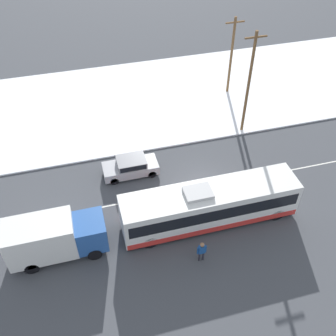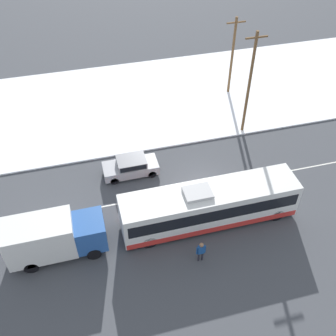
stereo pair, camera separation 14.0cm
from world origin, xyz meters
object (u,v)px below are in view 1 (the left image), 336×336
(city_bus, at_px, (210,205))
(utility_pole_snowlot, at_px, (231,55))
(utility_pole_roadside, at_px, (249,83))
(sedan_car, at_px, (131,166))
(pedestrian_at_stop, at_px, (202,250))
(box_truck, at_px, (54,237))

(city_bus, xyz_separation_m, utility_pole_snowlot, (7.42, 15.31, 2.48))
(utility_pole_roadside, bearing_deg, city_bus, -125.06)
(city_bus, height_order, sedan_car, city_bus)
(pedestrian_at_stop, bearing_deg, box_truck, 161.63)
(pedestrian_at_stop, distance_m, utility_pole_roadside, 14.79)
(city_bus, relative_size, sedan_car, 2.84)
(box_truck, bearing_deg, utility_pole_snowlot, 41.08)
(pedestrian_at_stop, bearing_deg, utility_pole_roadside, 56.76)
(box_truck, distance_m, sedan_car, 8.61)
(sedan_car, bearing_deg, utility_pole_snowlot, -141.55)
(city_bus, bearing_deg, utility_pole_roadside, 54.94)
(city_bus, height_order, utility_pole_snowlot, utility_pole_snowlot)
(sedan_car, xyz_separation_m, utility_pole_snowlot, (11.68, 9.27, 3.21))
(box_truck, relative_size, sedan_car, 1.43)
(pedestrian_at_stop, bearing_deg, utility_pole_snowlot, 63.90)
(pedestrian_at_stop, bearing_deg, sedan_car, 106.75)
(city_bus, bearing_deg, sedan_car, 125.23)
(utility_pole_snowlot, bearing_deg, pedestrian_at_stop, -116.10)
(box_truck, distance_m, utility_pole_roadside, 19.13)
(sedan_car, distance_m, utility_pole_snowlot, 15.25)
(city_bus, relative_size, pedestrian_at_stop, 6.92)
(box_truck, height_order, sedan_car, box_truck)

